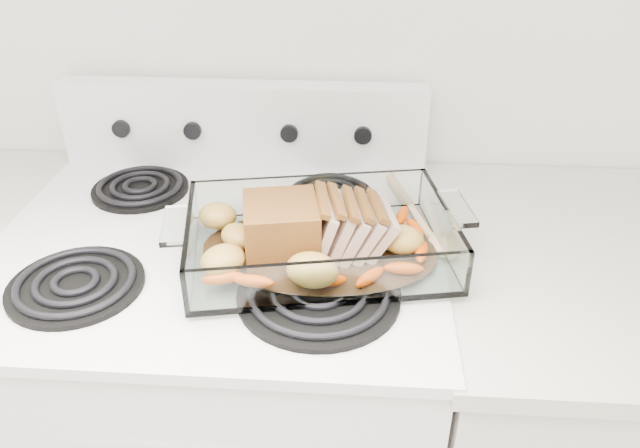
# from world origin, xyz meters

# --- Properties ---
(electric_range) EXTENTS (0.78, 0.70, 1.12)m
(electric_range) POSITION_xyz_m (0.00, 1.66, 0.48)
(electric_range) COLOR white
(electric_range) RESTS_ON ground
(counter_right) EXTENTS (0.58, 0.68, 0.93)m
(counter_right) POSITION_xyz_m (0.67, 1.66, 0.47)
(counter_right) COLOR silver
(counter_right) RESTS_ON ground
(baking_dish) EXTENTS (0.42, 0.28, 0.08)m
(baking_dish) POSITION_xyz_m (0.18, 1.60, 0.97)
(baking_dish) COLOR silver
(baking_dish) RESTS_ON electric_range
(pork_roast) EXTENTS (0.24, 0.12, 0.10)m
(pork_roast) POSITION_xyz_m (0.16, 1.60, 1.00)
(pork_roast) COLOR brown
(pork_roast) RESTS_ON baking_dish
(roast_vegetables) EXTENTS (0.39, 0.21, 0.05)m
(roast_vegetables) POSITION_xyz_m (0.18, 1.64, 0.97)
(roast_vegetables) COLOR #FC4F00
(roast_vegetables) RESTS_ON baking_dish
(wooden_spoon) EXTENTS (0.13, 0.30, 0.02)m
(wooden_spoon) POSITION_xyz_m (0.37, 1.70, 0.95)
(wooden_spoon) COLOR beige
(wooden_spoon) RESTS_ON electric_range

